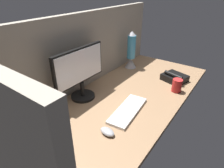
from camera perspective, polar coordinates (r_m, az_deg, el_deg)
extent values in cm
cube|color=#8C6B4C|center=(146.28, 3.52, -4.18)|extent=(180.00, 80.00, 3.00)
cube|color=gray|center=(154.17, -8.09, 10.06)|extent=(180.00, 5.00, 58.57)
cylinder|color=black|center=(145.40, -8.81, -3.60)|extent=(18.00, 18.00, 1.80)
cylinder|color=black|center=(142.13, -9.00, -1.42)|extent=(3.20, 3.20, 11.00)
cube|color=black|center=(134.71, -9.89, 5.47)|extent=(45.61, 2.40, 25.63)
cube|color=white|center=(133.78, -9.46, 5.34)|extent=(43.21, 0.60, 23.23)
cube|color=silver|center=(128.79, 4.83, -7.99)|extent=(38.24, 17.12, 2.00)
ellipsoid|color=#99999E|center=(111.49, -1.43, -14.27)|extent=(6.76, 10.23, 3.40)
cylinder|color=red|center=(157.61, 19.10, -0.42)|extent=(7.56, 7.56, 10.57)
cone|color=#A5A5AD|center=(193.82, 5.68, 6.50)|extent=(11.32, 11.32, 10.29)
cylinder|color=#3F99CC|center=(188.30, 5.92, 11.14)|extent=(8.23, 8.23, 22.63)
cone|color=#A5A5AD|center=(184.77, 6.13, 15.10)|extent=(7.41, 7.41, 4.12)
cube|color=black|center=(175.64, 18.44, 1.83)|extent=(21.67, 23.02, 5.60)
cylinder|color=black|center=(169.71, 18.13, 2.59)|extent=(7.89, 17.31, 3.20)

